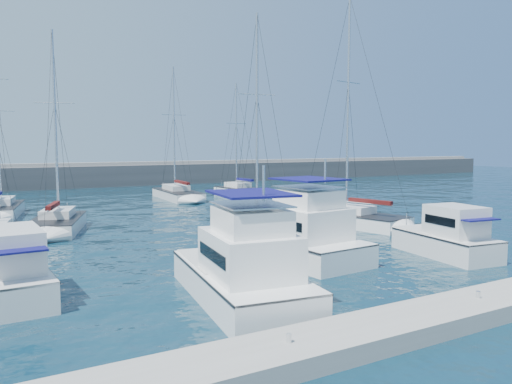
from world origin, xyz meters
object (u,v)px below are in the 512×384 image
sailboat_mid_c (262,228)px  motor_yacht_stbd_outer (448,239)px  motor_yacht_port_outer (9,273)px  motor_yacht_stbd_inner (298,237)px  sailboat_back_b (177,194)px  sailboat_mid_d (354,219)px  sailboat_back_a (0,210)px  motor_yacht_port_inner (243,273)px  sailboat_mid_b (57,224)px  sailboat_back_c (240,191)px

sailboat_mid_c → motor_yacht_stbd_outer: bearing=-54.4°
motor_yacht_port_outer → motor_yacht_stbd_outer: same height
motor_yacht_stbd_inner → sailboat_back_b: (4.87, 30.56, -0.62)m
motor_yacht_port_outer → sailboat_mid_d: sailboat_mid_d is taller
sailboat_mid_c → sailboat_back_b: bearing=89.4°
motor_yacht_stbd_inner → sailboat_back_a: bearing=112.5°
sailboat_mid_d → motor_yacht_stbd_inner: bearing=-158.7°
motor_yacht_stbd_outer → sailboat_back_a: (-20.12, 28.97, -0.43)m
sailboat_mid_c → sailboat_back_a: bearing=135.0°
motor_yacht_port_outer → motor_yacht_port_inner: 9.32m
motor_yacht_port_outer → motor_yacht_stbd_outer: bearing=-12.7°
sailboat_mid_d → sailboat_back_b: 24.43m
motor_yacht_stbd_inner → sailboat_mid_d: bearing=29.9°
sailboat_mid_c → sailboat_back_b: size_ratio=1.00×
sailboat_mid_b → motor_yacht_port_inner: bearing=-61.2°
motor_yacht_stbd_outer → sailboat_back_b: bearing=101.6°
sailboat_mid_d → sailboat_back_c: size_ratio=1.25×
sailboat_back_a → sailboat_mid_c: bearing=-41.2°
sailboat_mid_b → sailboat_back_a: size_ratio=1.01×
sailboat_back_b → sailboat_mid_b: bearing=-130.4°
motor_yacht_port_outer → motor_yacht_stbd_outer: size_ratio=1.20×
sailboat_mid_c → sailboat_back_c: size_ratio=1.10×
motor_yacht_stbd_outer → sailboat_mid_b: (-17.06, 18.73, -0.42)m
motor_yacht_port_inner → sailboat_back_a: 31.13m
motor_yacht_stbd_inner → motor_yacht_stbd_outer: motor_yacht_stbd_inner is taller
motor_yacht_port_inner → motor_yacht_port_outer: bearing=154.1°
sailboat_mid_c → sailboat_mid_b: bearing=150.8°
motor_yacht_port_outer → sailboat_back_a: 25.16m
motor_yacht_port_outer → motor_yacht_stbd_inner: size_ratio=0.83×
motor_yacht_stbd_outer → sailboat_back_a: 35.27m
sailboat_back_a → sailboat_back_b: (17.78, 5.29, -0.01)m
sailboat_mid_b → sailboat_back_c: size_ratio=1.05×
motor_yacht_port_inner → sailboat_back_a: bearing=110.8°
sailboat_mid_b → sailboat_mid_d: sailboat_mid_d is taller
motor_yacht_stbd_inner → motor_yacht_stbd_outer: 8.11m
sailboat_back_c → sailboat_mid_b: bearing=-150.2°
motor_yacht_stbd_inner → motor_yacht_stbd_outer: bearing=-31.7°
motor_yacht_stbd_inner → motor_yacht_port_inner: bearing=-144.4°
motor_yacht_port_inner → motor_yacht_stbd_inner: size_ratio=0.98×
sailboat_mid_d → sailboat_back_b: (-4.71, 23.98, -0.04)m
sailboat_mid_b → sailboat_back_c: (22.41, 15.38, -0.00)m
motor_yacht_port_outer → sailboat_back_b: sailboat_back_b is taller
sailboat_back_a → sailboat_back_b: 18.55m
motor_yacht_port_outer → motor_yacht_stbd_inner: bearing=-2.9°
sailboat_mid_c → sailboat_back_c: 26.21m
motor_yacht_port_inner → sailboat_mid_c: sailboat_mid_c is taller
sailboat_back_a → motor_yacht_stbd_outer: bearing=-44.3°
sailboat_mid_c → motor_yacht_stbd_inner: bearing=-96.8°
sailboat_mid_c → sailboat_back_c: bearing=72.5°
motor_yacht_stbd_inner → sailboat_mid_d: sailboat_mid_d is taller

